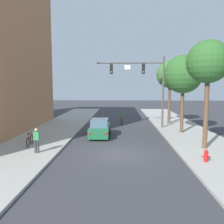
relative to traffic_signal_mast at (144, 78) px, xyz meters
The scene contains 12 objects.
ground_plane 11.25m from the traffic_signal_mast, 105.14° to the right, with size 120.00×120.00×0.00m, color #38383D.
sidewalk_left 14.20m from the traffic_signal_mast, 133.57° to the right, with size 5.00×60.00×0.15m, color #A8A59E.
sidewalk_right 11.60m from the traffic_signal_mast, 67.70° to the right, with size 5.00×60.00×0.15m, color #A8A59E.
traffic_signal_mast is the anchor object (origin of this frame).
car_lead_green 7.51m from the traffic_signal_mast, 136.82° to the right, with size 1.87×4.26×1.60m.
pedestrian_sidewalk_left_walker 13.44m from the traffic_signal_mast, 128.54° to the right, with size 0.36×0.22×1.64m.
pedestrian_crossing_road 5.65m from the traffic_signal_mast, 131.46° to the left, with size 0.36×0.22×1.64m.
bicycle_leaning 13.12m from the traffic_signal_mast, 138.59° to the right, with size 0.25×1.77×0.98m.
fire_hydrant 12.66m from the traffic_signal_mast, 77.36° to the right, with size 0.48×0.24×0.72m.
street_tree_nearest 9.12m from the traffic_signal_mast, 67.04° to the right, with size 2.94×2.94×7.51m.
street_tree_second 4.28m from the traffic_signal_mast, 37.68° to the right, with size 3.55×3.55×7.27m.
street_tree_third 4.46m from the traffic_signal_mast, 41.78° to the left, with size 3.16×3.16×7.32m.
Camera 1 is at (0.19, -15.25, 4.51)m, focal length 37.47 mm.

